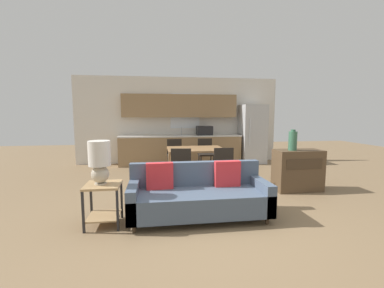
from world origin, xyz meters
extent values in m
plane|color=#7F6647|center=(0.00, 0.00, 0.00)|extent=(20.00, 20.00, 0.00)
cube|color=silver|center=(0.00, 4.63, 1.35)|extent=(6.40, 0.06, 2.70)
cube|color=white|center=(0.18, 4.59, 1.65)|extent=(0.93, 0.01, 1.10)
cube|color=#8E704C|center=(0.00, 4.29, 0.43)|extent=(3.71, 0.62, 0.86)
cube|color=silver|center=(0.00, 4.29, 0.88)|extent=(3.74, 0.65, 0.04)
cube|color=#B2B5B7|center=(0.05, 4.24, 0.90)|extent=(0.48, 0.36, 0.01)
cylinder|color=#B7BABC|center=(0.05, 4.41, 1.02)|extent=(0.02, 0.02, 0.24)
cube|color=#8E704C|center=(0.00, 4.43, 1.80)|extent=(3.52, 0.34, 0.70)
cube|color=black|center=(0.74, 4.24, 1.04)|extent=(0.48, 0.36, 0.28)
cube|color=#B7BABC|center=(2.29, 4.21, 0.92)|extent=(0.74, 0.73, 1.84)
cylinder|color=silver|center=(2.06, 3.83, 1.01)|extent=(0.02, 0.02, 0.83)
cube|color=olive|center=(0.17, 2.38, 0.72)|extent=(1.31, 0.97, 0.04)
cylinder|color=olive|center=(-0.43, 1.95, 0.35)|extent=(0.05, 0.05, 0.70)
cylinder|color=olive|center=(0.77, 1.95, 0.35)|extent=(0.05, 0.05, 0.70)
cylinder|color=olive|center=(-0.43, 2.81, 0.35)|extent=(0.05, 0.05, 0.70)
cylinder|color=olive|center=(0.77, 2.81, 0.35)|extent=(0.05, 0.05, 0.70)
cylinder|color=#3D2D1E|center=(-1.07, -0.28, 0.05)|extent=(0.05, 0.05, 0.10)
cylinder|color=#3D2D1E|center=(0.77, -0.28, 0.05)|extent=(0.05, 0.05, 0.10)
cylinder|color=#3D2D1E|center=(-1.07, 0.36, 0.05)|extent=(0.05, 0.05, 0.10)
cylinder|color=#3D2D1E|center=(0.77, 0.36, 0.05)|extent=(0.05, 0.05, 0.10)
cube|color=#47566B|center=(-0.15, 0.04, 0.26)|extent=(2.04, 0.80, 0.32)
cube|color=#47566B|center=(-0.15, 0.37, 0.45)|extent=(2.04, 0.14, 0.70)
cube|color=#47566B|center=(-1.10, 0.04, 0.33)|extent=(0.14, 0.80, 0.46)
cube|color=#47566B|center=(0.80, 0.04, 0.33)|extent=(0.14, 0.80, 0.46)
cube|color=red|center=(-0.72, 0.24, 0.62)|extent=(0.41, 0.14, 0.40)
cube|color=red|center=(0.33, 0.24, 0.62)|extent=(0.40, 0.12, 0.40)
cube|color=tan|center=(-1.50, 0.02, 0.57)|extent=(0.47, 0.47, 0.03)
cube|color=tan|center=(-1.50, 0.02, 0.13)|extent=(0.43, 0.43, 0.02)
cube|color=#232326|center=(-1.72, -0.19, 0.28)|extent=(0.03, 0.03, 0.56)
cube|color=#232326|center=(-1.28, -0.19, 0.28)|extent=(0.03, 0.03, 0.56)
cube|color=#232326|center=(-1.72, 0.24, 0.28)|extent=(0.03, 0.03, 0.56)
cube|color=#232326|center=(-1.28, 0.24, 0.28)|extent=(0.03, 0.03, 0.56)
cylinder|color=#B2A893|center=(-1.53, 0.02, 0.60)|extent=(0.16, 0.16, 0.02)
sphere|color=#B2A893|center=(-1.53, 0.02, 0.73)|extent=(0.24, 0.24, 0.24)
cylinder|color=beige|center=(-1.53, 0.02, 1.02)|extent=(0.30, 0.30, 0.34)
cube|color=brown|center=(2.08, 1.18, 0.42)|extent=(0.93, 0.45, 0.83)
cube|color=#413020|center=(2.08, 0.95, 0.58)|extent=(0.75, 0.01, 0.20)
cylinder|color=#336047|center=(1.92, 1.15, 1.02)|extent=(0.16, 0.16, 0.37)
cylinder|color=#336047|center=(1.92, 1.15, 1.23)|extent=(0.09, 0.09, 0.04)
cube|color=black|center=(-0.25, 1.59, 0.46)|extent=(0.47, 0.47, 0.04)
cube|color=black|center=(-0.28, 1.40, 0.68)|extent=(0.40, 0.08, 0.40)
cylinder|color=black|center=(-0.06, 1.74, 0.22)|extent=(0.03, 0.03, 0.44)
cylinder|color=black|center=(-0.40, 1.78, 0.22)|extent=(0.03, 0.03, 0.44)
cylinder|color=black|center=(-0.11, 1.40, 0.22)|extent=(0.03, 0.03, 0.44)
cylinder|color=black|center=(-0.44, 1.44, 0.22)|extent=(0.03, 0.03, 0.44)
cube|color=black|center=(0.59, 3.19, 0.46)|extent=(0.42, 0.42, 0.04)
cube|color=black|center=(0.59, 3.39, 0.68)|extent=(0.40, 0.03, 0.40)
cylinder|color=black|center=(0.42, 3.02, 0.22)|extent=(0.03, 0.03, 0.44)
cylinder|color=black|center=(0.76, 3.02, 0.22)|extent=(0.03, 0.03, 0.44)
cylinder|color=black|center=(0.42, 3.36, 0.22)|extent=(0.03, 0.03, 0.44)
cylinder|color=black|center=(0.76, 3.36, 0.22)|extent=(0.03, 0.03, 0.44)
cube|color=black|center=(-0.25, 3.17, 0.46)|extent=(0.44, 0.44, 0.04)
cube|color=black|center=(-0.26, 3.36, 0.68)|extent=(0.40, 0.05, 0.40)
cylinder|color=black|center=(-0.42, 2.99, 0.22)|extent=(0.03, 0.03, 0.44)
cylinder|color=black|center=(-0.08, 3.01, 0.22)|extent=(0.03, 0.03, 0.44)
cylinder|color=black|center=(-0.43, 3.33, 0.22)|extent=(0.03, 0.03, 0.44)
cylinder|color=black|center=(-0.09, 3.35, 0.22)|extent=(0.03, 0.03, 0.44)
cube|color=black|center=(0.59, 1.57, 0.46)|extent=(0.43, 0.43, 0.04)
cube|color=black|center=(0.58, 1.38, 0.68)|extent=(0.40, 0.04, 0.40)
cylinder|color=black|center=(0.76, 1.74, 0.22)|extent=(0.03, 0.03, 0.44)
cylinder|color=black|center=(0.42, 1.75, 0.22)|extent=(0.03, 0.03, 0.44)
cylinder|color=black|center=(0.75, 1.40, 0.22)|extent=(0.03, 0.03, 0.44)
cylinder|color=black|center=(0.41, 1.41, 0.22)|extent=(0.03, 0.03, 0.44)
camera|label=1|loc=(-0.77, -3.56, 1.55)|focal=24.00mm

